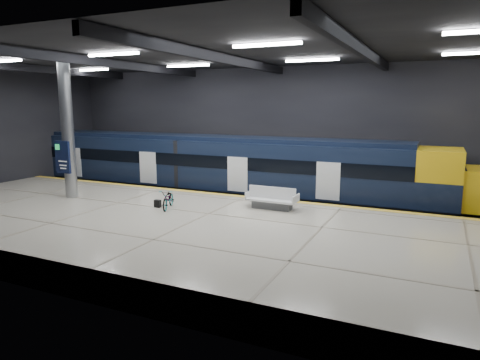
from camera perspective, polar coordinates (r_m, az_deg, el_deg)
The scene contains 10 objects.
ground at distance 19.83m, azimuth -2.72°, elevation -6.89°, with size 30.00×30.00×0.00m, color black.
room_shell at distance 18.97m, azimuth -2.86°, elevation 9.87°, with size 30.10×16.10×8.05m.
platform at distance 17.59m, azimuth -6.54°, elevation -7.29°, with size 30.00×11.00×1.10m, color beige.
safety_strip at distance 21.94m, azimuth 0.59°, elevation -2.23°, with size 30.00×0.40×0.01m, color gold.
rails at distance 24.64m, azimuth 3.23°, elevation -3.33°, with size 30.00×1.52×0.16m.
train at distance 25.15m, azimuth -1.45°, elevation 1.55°, with size 29.40×2.84×3.79m.
bench at distance 19.43m, azimuth 4.29°, elevation -2.82°, with size 2.31×0.98×1.02m.
bicycle at distance 19.65m, azimuth -9.53°, elevation -2.51°, with size 0.60×1.71×0.90m, color #99999E.
pannier_bag at distance 20.05m, azimuth -10.93°, elevation -3.11°, with size 0.30×0.18×0.35m, color black.
info_column at distance 23.10m, azimuth -22.05°, elevation 6.07°, with size 0.90×0.78×6.90m.
Camera 1 is at (8.83, -16.79, 5.77)m, focal length 32.00 mm.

